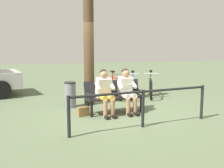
# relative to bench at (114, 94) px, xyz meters

# --- Properties ---
(ground_plane) EXTENTS (40.00, 40.00, 0.00)m
(ground_plane) POSITION_rel_bench_xyz_m (-0.22, -0.11, -0.51)
(ground_plane) COLOR #566647
(bench) EXTENTS (1.65, 0.68, 0.87)m
(bench) POSITION_rel_bench_xyz_m (0.00, 0.00, 0.00)
(bench) COLOR black
(bench) RESTS_ON ground
(person_reading) EXTENTS (0.53, 0.80, 1.20)m
(person_reading) POSITION_rel_bench_xyz_m (-0.34, 0.12, 0.16)
(person_reading) COLOR white
(person_reading) RESTS_ON ground
(person_companion) EXTENTS (0.53, 0.80, 1.20)m
(person_companion) POSITION_rel_bench_xyz_m (0.30, 0.20, 0.16)
(person_companion) COLOR white
(person_companion) RESTS_ON ground
(handbag) EXTENTS (0.33, 0.22, 0.24)m
(handbag) POSITION_rel_bench_xyz_m (0.88, 0.20, -0.39)
(handbag) COLOR olive
(handbag) RESTS_ON ground
(tree_trunk) EXTENTS (0.31, 0.31, 3.83)m
(tree_trunk) POSITION_rel_bench_xyz_m (0.48, -1.10, 1.41)
(tree_trunk) COLOR #4C3823
(tree_trunk) RESTS_ON ground
(litter_bin) EXTENTS (0.34, 0.34, 0.76)m
(litter_bin) POSITION_rel_bench_xyz_m (1.09, -0.87, -0.13)
(litter_bin) COLOR slate
(litter_bin) RESTS_ON ground
(bicycle_green) EXTENTS (0.72, 1.58, 0.94)m
(bicycle_green) POSITION_rel_bench_xyz_m (-1.83, -1.70, -0.15)
(bicycle_green) COLOR black
(bicycle_green) RESTS_ON ground
(bicycle_red) EXTENTS (0.74, 1.57, 0.94)m
(bicycle_red) POSITION_rel_bench_xyz_m (-1.16, -1.75, -0.15)
(bicycle_red) COLOR black
(bicycle_red) RESTS_ON ground
(bicycle_purple) EXTENTS (0.48, 1.68, 0.94)m
(bicycle_purple) POSITION_rel_bench_xyz_m (-0.54, -1.89, -0.15)
(bicycle_purple) COLOR black
(bicycle_purple) RESTS_ON ground
(railing_fence) EXTENTS (3.40, 0.56, 0.85)m
(railing_fence) POSITION_rel_bench_xyz_m (-0.28, 1.45, 0.09)
(railing_fence) COLOR black
(railing_fence) RESTS_ON ground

